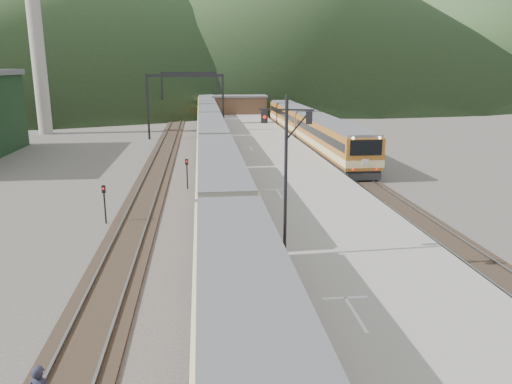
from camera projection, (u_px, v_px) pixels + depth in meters
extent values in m
cube|color=black|center=(213.00, 159.00, 48.90)|extent=(2.60, 200.00, 0.12)
cube|color=slate|center=(205.00, 158.00, 48.80)|extent=(0.10, 200.00, 0.14)
cube|color=slate|center=(220.00, 158.00, 48.95)|extent=(0.10, 200.00, 0.14)
cube|color=black|center=(161.00, 160.00, 48.37)|extent=(2.60, 200.00, 0.12)
cube|color=slate|center=(153.00, 159.00, 48.27)|extent=(0.10, 200.00, 0.14)
cube|color=slate|center=(168.00, 159.00, 48.42)|extent=(0.10, 200.00, 0.14)
cube|color=black|center=(327.00, 157.00, 50.13)|extent=(2.60, 200.00, 0.12)
cube|color=slate|center=(320.00, 156.00, 50.03)|extent=(0.10, 200.00, 0.14)
cube|color=slate|center=(334.00, 156.00, 50.18)|extent=(0.10, 200.00, 0.14)
cube|color=gray|center=(272.00, 157.00, 47.47)|extent=(8.00, 100.00, 1.00)
cube|color=black|center=(148.00, 107.00, 61.59)|extent=(0.25, 0.25, 8.00)
cube|color=black|center=(223.00, 106.00, 62.59)|extent=(0.25, 0.25, 8.00)
cube|color=black|center=(185.00, 76.00, 61.16)|extent=(9.30, 0.22, 0.35)
cube|color=black|center=(162.00, 96.00, 85.69)|extent=(0.25, 0.25, 8.00)
cube|color=black|center=(216.00, 95.00, 86.68)|extent=(0.25, 0.25, 8.00)
cube|color=black|center=(189.00, 73.00, 85.25)|extent=(9.30, 0.22, 0.35)
cylinder|color=#9E998E|center=(34.00, 17.00, 64.10)|extent=(1.80, 1.80, 30.00)
cube|color=brown|center=(239.00, 105.00, 85.55)|extent=(9.00, 4.00, 2.80)
cube|color=slate|center=(239.00, 96.00, 85.17)|extent=(9.40, 4.40, 0.30)
cone|color=#2B4326|center=(90.00, 7.00, 181.87)|extent=(180.00, 180.00, 60.00)
cone|color=#2B4326|center=(266.00, 1.00, 226.07)|extent=(220.00, 220.00, 75.00)
cone|color=#2B4326|center=(453.00, 29.00, 218.40)|extent=(160.00, 160.00, 50.00)
cube|color=#E9D78E|center=(253.00, 370.00, 11.72)|extent=(2.79, 18.73, 3.40)
cube|color=#E9D78E|center=(220.00, 184.00, 30.26)|extent=(2.79, 18.73, 3.40)
cube|color=#E9D78E|center=(212.00, 140.00, 48.79)|extent=(2.79, 18.73, 3.40)
cube|color=#E9D78E|center=(208.00, 119.00, 67.32)|extent=(2.79, 18.73, 3.40)
cube|color=#E9D78E|center=(206.00, 108.00, 85.85)|extent=(2.79, 18.73, 3.40)
cube|color=#A56220|center=(331.00, 138.00, 48.36)|extent=(3.07, 20.67, 3.75)
cube|color=#A56220|center=(292.00, 117.00, 68.76)|extent=(3.07, 20.67, 3.75)
cylinder|color=black|center=(286.00, 178.00, 20.53)|extent=(0.14, 0.14, 6.80)
cube|color=black|center=(287.00, 110.00, 19.84)|extent=(2.13, 0.71, 0.07)
cube|color=black|center=(264.00, 117.00, 20.08)|extent=(0.29, 0.24, 0.50)
cube|color=black|center=(309.00, 118.00, 19.76)|extent=(0.29, 0.24, 0.50)
cylinder|color=black|center=(187.00, 176.00, 36.96)|extent=(0.10, 0.10, 2.00)
cube|color=black|center=(187.00, 162.00, 36.70)|extent=(0.24, 0.18, 0.45)
cylinder|color=black|center=(105.00, 207.00, 28.81)|extent=(0.10, 0.10, 2.00)
cube|color=black|center=(104.00, 189.00, 28.56)|extent=(0.26, 0.22, 0.45)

